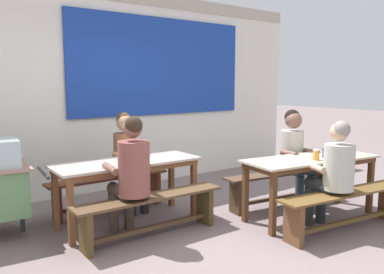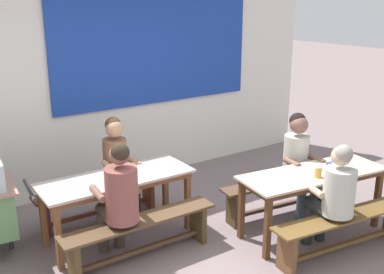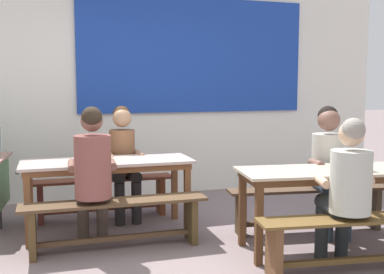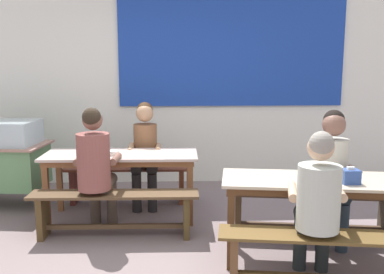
{
  "view_description": "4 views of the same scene",
  "coord_description": "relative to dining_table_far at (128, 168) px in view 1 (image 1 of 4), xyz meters",
  "views": [
    {
      "loc": [
        -2.63,
        -2.98,
        1.62
      ],
      "look_at": [
        0.21,
        0.84,
        0.96
      ],
      "focal_mm": 36.49,
      "sensor_mm": 36.0,
      "label": 1
    },
    {
      "loc": [
        -2.54,
        -3.23,
        2.58
      ],
      "look_at": [
        0.2,
        0.72,
        1.11
      ],
      "focal_mm": 42.37,
      "sensor_mm": 36.0,
      "label": 2
    },
    {
      "loc": [
        -1.22,
        -3.64,
        1.48
      ],
      "look_at": [
        0.14,
        0.56,
        0.99
      ],
      "focal_mm": 43.59,
      "sensor_mm": 36.0,
      "label": 3
    },
    {
      "loc": [
        -0.02,
        -3.65,
        1.71
      ],
      "look_at": [
        0.16,
        0.78,
        0.95
      ],
      "focal_mm": 40.24,
      "sensor_mm": 36.0,
      "label": 4
    }
  ],
  "objects": [
    {
      "name": "soup_bowl",
      "position": [
        -0.08,
        -0.07,
        0.1
      ],
      "size": [
        0.14,
        0.14,
        0.05
      ],
      "primitive_type": "cylinder",
      "color": "silver",
      "rests_on": "dining_table_far"
    },
    {
      "name": "ground_plane",
      "position": [
        0.62,
        -0.98,
        -0.66
      ],
      "size": [
        40.0,
        40.0,
        0.0
      ],
      "primitive_type": "plane",
      "color": "slate"
    },
    {
      "name": "person_center_facing",
      "position": [
        0.23,
        0.45,
        0.06
      ],
      "size": [
        0.4,
        0.52,
        1.25
      ],
      "color": "#252323",
      "rests_on": "ground_plane"
    },
    {
      "name": "person_left_back_turned",
      "position": [
        -0.19,
        -0.46,
        0.07
      ],
      "size": [
        0.45,
        0.57,
        1.3
      ],
      "color": "#4D3D32",
      "rests_on": "ground_plane"
    },
    {
      "name": "dining_table_near",
      "position": [
        1.86,
        -1.13,
        0.0
      ],
      "size": [
        1.79,
        0.84,
        0.74
      ],
      "color": "#C2B198",
      "rests_on": "ground_plane"
    },
    {
      "name": "bench_near_front",
      "position": [
        1.79,
        -1.65,
        -0.36
      ],
      "size": [
        1.76,
        0.53,
        0.45
      ],
      "color": "brown",
      "rests_on": "ground_plane"
    },
    {
      "name": "bench_far_back",
      "position": [
        0.01,
        0.53,
        -0.36
      ],
      "size": [
        1.57,
        0.29,
        0.45
      ],
      "color": "brown",
      "rests_on": "ground_plane"
    },
    {
      "name": "tissue_box",
      "position": [
        2.03,
        -1.27,
        0.14
      ],
      "size": [
        0.14,
        0.12,
        0.14
      ],
      "color": "#304C93",
      "rests_on": "dining_table_near"
    },
    {
      "name": "backdrop_wall",
      "position": [
        0.66,
        1.54,
        0.92
      ],
      "size": [
        7.19,
        0.23,
        3.01
      ],
      "color": "white",
      "rests_on": "ground_plane"
    },
    {
      "name": "condiment_jar",
      "position": [
        1.78,
        -1.25,
        0.14
      ],
      "size": [
        0.07,
        0.07,
        0.13
      ],
      "color": "gold",
      "rests_on": "dining_table_near"
    },
    {
      "name": "person_right_near_table",
      "position": [
        2.1,
        -0.69,
        0.08
      ],
      "size": [
        0.47,
        0.53,
        1.27
      ],
      "color": "#2A3A46",
      "rests_on": "ground_plane"
    },
    {
      "name": "dining_table_far",
      "position": [
        0.0,
        0.0,
        0.0
      ],
      "size": [
        1.68,
        0.65,
        0.74
      ],
      "color": "#C4AEA5",
      "rests_on": "ground_plane"
    },
    {
      "name": "bench_near_back",
      "position": [
        1.93,
        -0.6,
        -0.35
      ],
      "size": [
        1.68,
        0.48,
        0.45
      ],
      "color": "#4C3626",
      "rests_on": "ground_plane"
    },
    {
      "name": "bench_far_front",
      "position": [
        -0.01,
        -0.53,
        -0.35
      ],
      "size": [
        1.67,
        0.32,
        0.45
      ],
      "color": "#513A25",
      "rests_on": "ground_plane"
    },
    {
      "name": "person_near_front",
      "position": [
        1.66,
        -1.56,
        0.04
      ],
      "size": [
        0.48,
        0.56,
        1.23
      ],
      "color": "#24292B",
      "rests_on": "ground_plane"
    }
  ]
}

